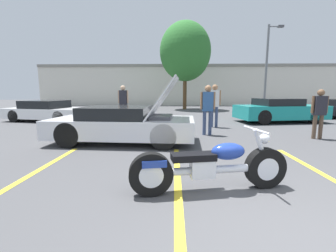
{
  "coord_description": "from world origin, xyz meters",
  "views": [
    {
      "loc": [
        -1.32,
        -2.07,
        1.52
      ],
      "look_at": [
        -1.45,
        2.6,
        0.8
      ],
      "focal_mm": 24.0,
      "sensor_mm": 36.0,
      "label": 1
    }
  ],
  "objects_px": {
    "tree_background": "(185,52)",
    "motorcycle": "(210,166)",
    "light_pole": "(268,64)",
    "spectator_midground": "(319,110)",
    "spectator_by_show_car": "(208,106)",
    "parked_car_mid_row": "(279,110)",
    "parked_car_left_row": "(48,111)",
    "show_car_hood_open": "(124,124)",
    "spectator_near_motorcycle": "(123,100)",
    "spectator_far_lot": "(215,102)"
  },
  "relations": [
    {
      "from": "tree_background",
      "to": "motorcycle",
      "type": "height_order",
      "value": "tree_background"
    },
    {
      "from": "light_pole",
      "to": "spectator_midground",
      "type": "height_order",
      "value": "light_pole"
    },
    {
      "from": "spectator_by_show_car",
      "to": "parked_car_mid_row",
      "type": "bearing_deg",
      "value": 40.44
    },
    {
      "from": "parked_car_left_row",
      "to": "spectator_by_show_car",
      "type": "relative_size",
      "value": 2.58
    },
    {
      "from": "show_car_hood_open",
      "to": "spectator_by_show_car",
      "type": "relative_size",
      "value": 2.49
    },
    {
      "from": "parked_car_mid_row",
      "to": "spectator_near_motorcycle",
      "type": "xyz_separation_m",
      "value": [
        -7.78,
        -0.3,
        0.51
      ]
    },
    {
      "from": "motorcycle",
      "to": "parked_car_left_row",
      "type": "relative_size",
      "value": 0.55
    },
    {
      "from": "light_pole",
      "to": "tree_background",
      "type": "distance_m",
      "value": 6.67
    },
    {
      "from": "spectator_by_show_car",
      "to": "parked_car_left_row",
      "type": "bearing_deg",
      "value": 154.8
    },
    {
      "from": "parked_car_mid_row",
      "to": "tree_background",
      "type": "bearing_deg",
      "value": 109.32
    },
    {
      "from": "spectator_far_lot",
      "to": "spectator_midground",
      "type": "bearing_deg",
      "value": -38.42
    },
    {
      "from": "motorcycle",
      "to": "spectator_midground",
      "type": "distance_m",
      "value": 5.75
    },
    {
      "from": "parked_car_mid_row",
      "to": "spectator_far_lot",
      "type": "bearing_deg",
      "value": -162.76
    },
    {
      "from": "show_car_hood_open",
      "to": "parked_car_left_row",
      "type": "xyz_separation_m",
      "value": [
        -5.08,
        4.88,
        -0.04
      ]
    },
    {
      "from": "spectator_near_motorcycle",
      "to": "tree_background",
      "type": "bearing_deg",
      "value": 67.84
    },
    {
      "from": "spectator_near_motorcycle",
      "to": "motorcycle",
      "type": "bearing_deg",
      "value": -68.52
    },
    {
      "from": "motorcycle",
      "to": "spectator_near_motorcycle",
      "type": "relative_size",
      "value": 1.35
    },
    {
      "from": "light_pole",
      "to": "show_car_hood_open",
      "type": "bearing_deg",
      "value": -126.82
    },
    {
      "from": "spectator_midground",
      "to": "show_car_hood_open",
      "type": "bearing_deg",
      "value": -173.91
    },
    {
      "from": "motorcycle",
      "to": "parked_car_mid_row",
      "type": "bearing_deg",
      "value": 49.22
    },
    {
      "from": "spectator_midground",
      "to": "light_pole",
      "type": "bearing_deg",
      "value": 76.12
    },
    {
      "from": "light_pole",
      "to": "parked_car_mid_row",
      "type": "bearing_deg",
      "value": -106.64
    },
    {
      "from": "spectator_near_motorcycle",
      "to": "spectator_far_lot",
      "type": "relative_size",
      "value": 1.0
    },
    {
      "from": "spectator_far_lot",
      "to": "spectator_by_show_car",
      "type": "bearing_deg",
      "value": -107.39
    },
    {
      "from": "tree_background",
      "to": "spectator_far_lot",
      "type": "xyz_separation_m",
      "value": [
        0.8,
        -9.85,
        -3.72
      ]
    },
    {
      "from": "show_car_hood_open",
      "to": "tree_background",
      "type": "bearing_deg",
      "value": 82.64
    },
    {
      "from": "motorcycle",
      "to": "parked_car_mid_row",
      "type": "relative_size",
      "value": 0.55
    },
    {
      "from": "parked_car_left_row",
      "to": "spectator_near_motorcycle",
      "type": "bearing_deg",
      "value": 5.16
    },
    {
      "from": "tree_background",
      "to": "light_pole",
      "type": "bearing_deg",
      "value": -7.7
    },
    {
      "from": "spectator_far_lot",
      "to": "spectator_near_motorcycle",
      "type": "bearing_deg",
      "value": 161.08
    },
    {
      "from": "tree_background",
      "to": "spectator_near_motorcycle",
      "type": "height_order",
      "value": "tree_background"
    },
    {
      "from": "show_car_hood_open",
      "to": "parked_car_left_row",
      "type": "height_order",
      "value": "show_car_hood_open"
    },
    {
      "from": "show_car_hood_open",
      "to": "parked_car_mid_row",
      "type": "bearing_deg",
      "value": 38.23
    },
    {
      "from": "spectator_midground",
      "to": "spectator_by_show_car",
      "type": "bearing_deg",
      "value": 170.62
    },
    {
      "from": "light_pole",
      "to": "spectator_near_motorcycle",
      "type": "height_order",
      "value": "light_pole"
    },
    {
      "from": "light_pole",
      "to": "motorcycle",
      "type": "height_order",
      "value": "light_pole"
    },
    {
      "from": "motorcycle",
      "to": "spectator_far_lot",
      "type": "distance_m",
      "value": 6.46
    },
    {
      "from": "parked_car_mid_row",
      "to": "motorcycle",
      "type": "bearing_deg",
      "value": -129.33
    },
    {
      "from": "spectator_near_motorcycle",
      "to": "spectator_midground",
      "type": "distance_m",
      "value": 8.09
    },
    {
      "from": "parked_car_mid_row",
      "to": "spectator_midground",
      "type": "xyz_separation_m",
      "value": [
        -0.63,
        -4.07,
        0.35
      ]
    },
    {
      "from": "light_pole",
      "to": "tree_background",
      "type": "xyz_separation_m",
      "value": [
        -6.52,
        0.88,
        1.1
      ]
    },
    {
      "from": "parked_car_mid_row",
      "to": "spectator_far_lot",
      "type": "height_order",
      "value": "spectator_far_lot"
    },
    {
      "from": "parked_car_left_row",
      "to": "spectator_by_show_car",
      "type": "distance_m",
      "value": 8.59
    },
    {
      "from": "spectator_far_lot",
      "to": "motorcycle",
      "type": "bearing_deg",
      "value": -100.47
    },
    {
      "from": "show_car_hood_open",
      "to": "spectator_near_motorcycle",
      "type": "distance_m",
      "value": 4.57
    },
    {
      "from": "show_car_hood_open",
      "to": "spectator_by_show_car",
      "type": "distance_m",
      "value": 2.99
    },
    {
      "from": "parked_car_mid_row",
      "to": "spectator_midground",
      "type": "bearing_deg",
      "value": -107.8
    },
    {
      "from": "tree_background",
      "to": "show_car_hood_open",
      "type": "height_order",
      "value": "tree_background"
    },
    {
      "from": "spectator_midground",
      "to": "spectator_far_lot",
      "type": "bearing_deg",
      "value": 141.58
    },
    {
      "from": "motorcycle",
      "to": "spectator_near_motorcycle",
      "type": "height_order",
      "value": "spectator_near_motorcycle"
    }
  ]
}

